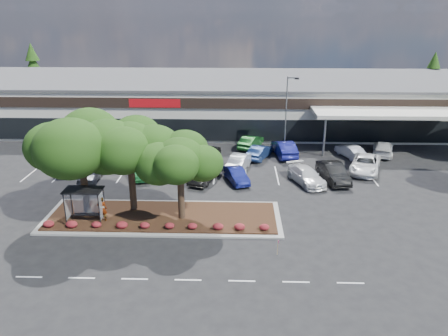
{
  "coord_description": "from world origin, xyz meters",
  "views": [
    {
      "loc": [
        3.64,
        -25.95,
        15.22
      ],
      "look_at": [
        2.55,
        8.29,
        2.6
      ],
      "focal_mm": 35.0,
      "sensor_mm": 36.0,
      "label": 1
    }
  ],
  "objects_px": {
    "light_pole": "(287,120)",
    "survey_stake": "(278,246)",
    "car_0": "(68,163)",
    "car_1": "(91,173)"
  },
  "relations": [
    {
      "from": "light_pole",
      "to": "car_0",
      "type": "distance_m",
      "value": 23.1
    },
    {
      "from": "car_1",
      "to": "light_pole",
      "type": "bearing_deg",
      "value": 22.94
    },
    {
      "from": "survey_stake",
      "to": "car_1",
      "type": "bearing_deg",
      "value": 142.28
    },
    {
      "from": "light_pole",
      "to": "survey_stake",
      "type": "xyz_separation_m",
      "value": [
        -2.6,
        -21.38,
        -3.04
      ]
    },
    {
      "from": "survey_stake",
      "to": "car_0",
      "type": "distance_m",
      "value": 24.84
    },
    {
      "from": "car_0",
      "to": "survey_stake",
      "type": "bearing_deg",
      "value": -43.6
    },
    {
      "from": "light_pole",
      "to": "car_1",
      "type": "bearing_deg",
      "value": -155.38
    },
    {
      "from": "survey_stake",
      "to": "car_0",
      "type": "xyz_separation_m",
      "value": [
        -19.51,
        15.38,
        0.05
      ]
    },
    {
      "from": "car_0",
      "to": "car_1",
      "type": "bearing_deg",
      "value": -46.24
    },
    {
      "from": "survey_stake",
      "to": "car_1",
      "type": "xyz_separation_m",
      "value": [
        -16.39,
        12.68,
        0.03
      ]
    }
  ]
}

